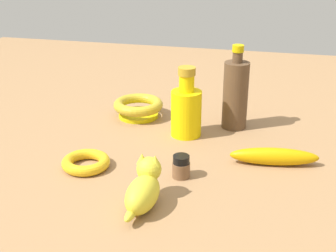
{
  "coord_description": "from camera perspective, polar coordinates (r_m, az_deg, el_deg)",
  "views": [
    {
      "loc": [
        0.87,
        0.21,
        0.46
      ],
      "look_at": [
        0.0,
        0.0,
        0.08
      ],
      "focal_mm": 50.43,
      "sensor_mm": 36.0,
      "label": 1
    }
  ],
  "objects": [
    {
      "name": "banana",
      "position": [
        1.0,
        12.71,
        -3.61
      ],
      "size": [
        0.06,
        0.19,
        0.04
      ],
      "primitive_type": "ellipsoid",
      "rotation": [
        0.0,
        0.0,
        4.86
      ],
      "color": "#C99005",
      "rests_on": "ground"
    },
    {
      "name": "cat_figurine",
      "position": [
        0.83,
        -3.1,
        -7.46
      ],
      "size": [
        0.13,
        0.06,
        0.09
      ],
      "color": "gold",
      "rests_on": "ground"
    },
    {
      "name": "bottle_short",
      "position": [
        1.1,
        2.22,
        2.03
      ],
      "size": [
        0.07,
        0.07,
        0.17
      ],
      "color": "yellow",
      "rests_on": "ground"
    },
    {
      "name": "bottle_tall",
      "position": [
        1.15,
        8.15,
        3.88
      ],
      "size": [
        0.06,
        0.06,
        0.21
      ],
      "color": "brown",
      "rests_on": "ground"
    },
    {
      "name": "bowl",
      "position": [
        1.22,
        -3.61,
        2.33
      ],
      "size": [
        0.13,
        0.13,
        0.05
      ],
      "color": "#CBBE0D",
      "rests_on": "ground"
    },
    {
      "name": "nail_polish_jar",
      "position": [
        0.93,
        1.6,
        -4.92
      ],
      "size": [
        0.04,
        0.04,
        0.05
      ],
      "color": "brown",
      "rests_on": "ground"
    },
    {
      "name": "ground",
      "position": [
        1.0,
        0.0,
        -4.21
      ],
      "size": [
        2.0,
        2.0,
        0.0
      ],
      "primitive_type": "plane",
      "color": "#936D47"
    },
    {
      "name": "bangle",
      "position": [
        0.98,
        -9.89,
        -4.34
      ],
      "size": [
        0.1,
        0.1,
        0.02
      ],
      "primitive_type": "torus",
      "color": "gold",
      "rests_on": "ground"
    }
  ]
}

